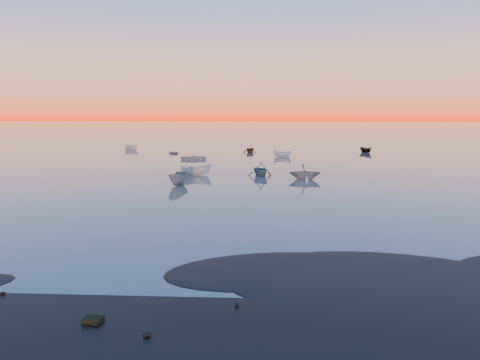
# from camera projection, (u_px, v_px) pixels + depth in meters

# --- Properties ---
(ground) EXTENTS (600.00, 600.00, 0.00)m
(ground) POSITION_uv_depth(u_px,v_px,m) (251.00, 144.00, 123.01)
(ground) COLOR #625952
(ground) RESTS_ON ground
(mud_lobes) EXTENTS (140.00, 6.00, 0.07)m
(mud_lobes) POSITION_uv_depth(u_px,v_px,m) (189.00, 282.00, 23.20)
(mud_lobes) COLOR black
(mud_lobes) RESTS_ON ground
(moored_fleet) EXTENTS (124.00, 58.00, 1.20)m
(moored_fleet) POSITION_uv_depth(u_px,v_px,m) (242.00, 164.00, 76.57)
(moored_fleet) COLOR white
(moored_fleet) RESTS_ON ground
(boat_near_center) EXTENTS (2.59, 4.43, 1.44)m
(boat_near_center) POSITION_uv_depth(u_px,v_px,m) (196.00, 175.00, 62.66)
(boat_near_center) COLOR white
(boat_near_center) RESTS_ON ground
(boat_near_right) EXTENTS (4.42, 3.23, 1.41)m
(boat_near_right) POSITION_uv_depth(u_px,v_px,m) (261.00, 176.00, 62.09)
(boat_near_right) COLOR #3A5C70
(boat_near_right) RESTS_ON ground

